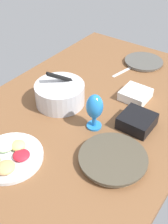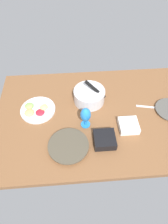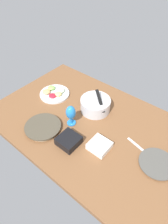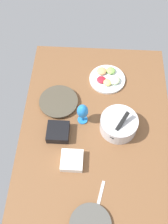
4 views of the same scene
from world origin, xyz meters
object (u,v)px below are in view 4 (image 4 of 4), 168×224
(fruit_platter, at_px, (108,78))
(square_bowl_black, at_px, (58,132))
(square_bowl_white, at_px, (72,160))
(hurricane_glass_blue, at_px, (83,112))
(dinner_plate_left, at_px, (59,102))
(mixing_bowl, at_px, (119,124))

(fruit_platter, distance_m, square_bowl_black, 0.59)
(fruit_platter, distance_m, square_bowl_white, 0.71)
(fruit_platter, bearing_deg, hurricane_glass_blue, -24.90)
(dinner_plate_left, relative_size, square_bowl_black, 1.89)
(square_bowl_white, height_order, square_bowl_black, square_bowl_black)
(square_bowl_black, bearing_deg, mixing_bowl, 99.52)
(mixing_bowl, relative_size, square_bowl_black, 1.70)
(hurricane_glass_blue, relative_size, square_bowl_black, 1.21)
(fruit_platter, relative_size, square_bowl_white, 1.95)
(dinner_plate_left, xyz_separation_m, fruit_platter, (-0.24, 0.35, 0.00))
(hurricane_glass_blue, bearing_deg, square_bowl_white, -9.06)
(mixing_bowl, height_order, fruit_platter, mixing_bowl)
(dinner_plate_left, xyz_separation_m, square_bowl_black, (0.25, 0.02, 0.02))
(dinner_plate_left, xyz_separation_m, hurricane_glass_blue, (0.13, 0.18, 0.09))
(dinner_plate_left, bearing_deg, fruit_platter, 123.75)
(mixing_bowl, distance_m, hurricane_glass_blue, 0.26)
(fruit_platter, relative_size, square_bowl_black, 1.85)
(hurricane_glass_blue, xyz_separation_m, square_bowl_white, (0.31, -0.05, -0.08))
(dinner_plate_left, bearing_deg, square_bowl_white, 16.53)
(square_bowl_black, bearing_deg, hurricane_glass_blue, 126.91)
(dinner_plate_left, height_order, fruit_platter, fruit_platter)
(dinner_plate_left, distance_m, fruit_platter, 0.42)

